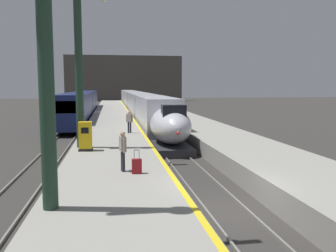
{
  "coord_description": "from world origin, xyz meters",
  "views": [
    {
      "loc": [
        -4.11,
        -12.53,
        4.59
      ],
      "look_at": [
        -0.19,
        12.66,
        1.8
      ],
      "focal_mm": 38.98,
      "sensor_mm": 36.0,
      "label": 1
    }
  ],
  "objects_px": {
    "station_column_near": "(44,11)",
    "rolling_suitcase": "(137,166)",
    "passenger_mid_platform": "(129,120)",
    "ticket_machine_yellow": "(85,137)",
    "station_column_mid": "(78,49)",
    "passenger_near_edge": "(123,148)",
    "highspeed_train_main": "(137,102)",
    "regional_train_adjacent": "(82,104)"
  },
  "relations": [
    {
      "from": "passenger_near_edge",
      "to": "station_column_near",
      "type": "bearing_deg",
      "value": -116.97
    },
    {
      "from": "station_column_near",
      "to": "station_column_mid",
      "type": "distance_m",
      "value": 10.81
    },
    {
      "from": "passenger_mid_platform",
      "to": "highspeed_train_main",
      "type": "bearing_deg",
      "value": 84.94
    },
    {
      "from": "passenger_mid_platform",
      "to": "ticket_machine_yellow",
      "type": "bearing_deg",
      "value": -110.87
    },
    {
      "from": "station_column_near",
      "to": "ticket_machine_yellow",
      "type": "distance_m",
      "value": 10.81
    },
    {
      "from": "passenger_mid_platform",
      "to": "passenger_near_edge",
      "type": "bearing_deg",
      "value": -94.09
    },
    {
      "from": "highspeed_train_main",
      "to": "regional_train_adjacent",
      "type": "height_order",
      "value": "regional_train_adjacent"
    },
    {
      "from": "station_column_mid",
      "to": "passenger_near_edge",
      "type": "bearing_deg",
      "value": -70.89
    },
    {
      "from": "ticket_machine_yellow",
      "to": "station_column_mid",
      "type": "bearing_deg",
      "value": 106.92
    },
    {
      "from": "passenger_mid_platform",
      "to": "station_column_mid",
      "type": "bearing_deg",
      "value": -117.03
    },
    {
      "from": "highspeed_train_main",
      "to": "station_column_near",
      "type": "height_order",
      "value": "station_column_near"
    },
    {
      "from": "passenger_mid_platform",
      "to": "station_column_near",
      "type": "bearing_deg",
      "value": -100.46
    },
    {
      "from": "passenger_mid_platform",
      "to": "ticket_machine_yellow",
      "type": "distance_m",
      "value": 7.79
    },
    {
      "from": "passenger_near_edge",
      "to": "station_column_mid",
      "type": "bearing_deg",
      "value": 109.11
    },
    {
      "from": "station_column_mid",
      "to": "passenger_mid_platform",
      "type": "relative_size",
      "value": 5.55
    },
    {
      "from": "regional_train_adjacent",
      "to": "passenger_near_edge",
      "type": "xyz_separation_m",
      "value": [
        4.43,
        -36.14,
        -0.09
      ]
    },
    {
      "from": "station_column_near",
      "to": "station_column_mid",
      "type": "xyz_separation_m",
      "value": [
        0.0,
        10.81,
        0.04
      ]
    },
    {
      "from": "rolling_suitcase",
      "to": "ticket_machine_yellow",
      "type": "distance_m",
      "value": 6.25
    },
    {
      "from": "regional_train_adjacent",
      "to": "passenger_near_edge",
      "type": "height_order",
      "value": "regional_train_adjacent"
    },
    {
      "from": "regional_train_adjacent",
      "to": "passenger_mid_platform",
      "type": "xyz_separation_m",
      "value": [
        5.32,
        -23.59,
        -0.09
      ]
    },
    {
      "from": "station_column_near",
      "to": "rolling_suitcase",
      "type": "bearing_deg",
      "value": 54.66
    },
    {
      "from": "passenger_near_edge",
      "to": "ticket_machine_yellow",
      "type": "height_order",
      "value": "passenger_near_edge"
    },
    {
      "from": "rolling_suitcase",
      "to": "highspeed_train_main",
      "type": "bearing_deg",
      "value": 85.96
    },
    {
      "from": "regional_train_adjacent",
      "to": "ticket_machine_yellow",
      "type": "bearing_deg",
      "value": -85.28
    },
    {
      "from": "station_column_mid",
      "to": "passenger_mid_platform",
      "type": "bearing_deg",
      "value": 62.97
    },
    {
      "from": "station_column_near",
      "to": "rolling_suitcase",
      "type": "height_order",
      "value": "station_column_near"
    },
    {
      "from": "rolling_suitcase",
      "to": "ticket_machine_yellow",
      "type": "relative_size",
      "value": 0.61
    },
    {
      "from": "regional_train_adjacent",
      "to": "station_column_near",
      "type": "distance_m",
      "value": 40.83
    },
    {
      "from": "station_column_mid",
      "to": "rolling_suitcase",
      "type": "bearing_deg",
      "value": -68.12
    },
    {
      "from": "highspeed_train_main",
      "to": "passenger_mid_platform",
      "type": "distance_m",
      "value": 31.45
    },
    {
      "from": "passenger_near_edge",
      "to": "ticket_machine_yellow",
      "type": "relative_size",
      "value": 1.06
    },
    {
      "from": "rolling_suitcase",
      "to": "ticket_machine_yellow",
      "type": "bearing_deg",
      "value": 112.83
    },
    {
      "from": "highspeed_train_main",
      "to": "station_column_near",
      "type": "xyz_separation_m",
      "value": [
        -5.9,
        -48.25,
        4.66
      ]
    },
    {
      "from": "station_column_mid",
      "to": "ticket_machine_yellow",
      "type": "xyz_separation_m",
      "value": [
        0.35,
        -1.15,
        -4.89
      ]
    },
    {
      "from": "regional_train_adjacent",
      "to": "rolling_suitcase",
      "type": "bearing_deg",
      "value": -82.27
    },
    {
      "from": "passenger_near_edge",
      "to": "passenger_mid_platform",
      "type": "height_order",
      "value": "same"
    },
    {
      "from": "highspeed_train_main",
      "to": "rolling_suitcase",
      "type": "relative_size",
      "value": 76.36
    },
    {
      "from": "regional_train_adjacent",
      "to": "ticket_machine_yellow",
      "type": "relative_size",
      "value": 22.87
    },
    {
      "from": "regional_train_adjacent",
      "to": "passenger_mid_platform",
      "type": "relative_size",
      "value": 21.66
    },
    {
      "from": "station_column_near",
      "to": "passenger_near_edge",
      "type": "distance_m",
      "value": 6.73
    },
    {
      "from": "passenger_mid_platform",
      "to": "rolling_suitcase",
      "type": "xyz_separation_m",
      "value": [
        -0.35,
        -13.02,
        -0.69
      ]
    },
    {
      "from": "passenger_mid_platform",
      "to": "rolling_suitcase",
      "type": "relative_size",
      "value": 1.72
    }
  ]
}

